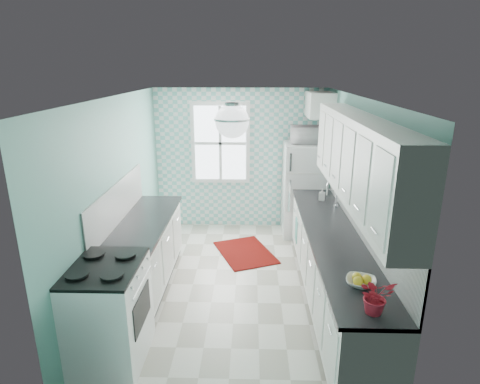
{
  "coord_description": "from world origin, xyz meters",
  "views": [
    {
      "loc": [
        0.19,
        -4.82,
        2.84
      ],
      "look_at": [
        0.05,
        0.25,
        1.25
      ],
      "focal_mm": 30.0,
      "sensor_mm": 36.0,
      "label": 1
    }
  ],
  "objects_px": {
    "stove": "(108,312)",
    "potted_plant": "(376,296)",
    "fridge": "(304,190)",
    "microwave": "(307,135)",
    "sink": "(322,209)",
    "ceiling_light": "(232,121)",
    "fruit_bowl": "(361,282)"
  },
  "relations": [
    {
      "from": "stove",
      "to": "potted_plant",
      "type": "xyz_separation_m",
      "value": [
        2.4,
        -0.52,
        0.55
      ]
    },
    {
      "from": "fridge",
      "to": "microwave",
      "type": "xyz_separation_m",
      "value": [
        0.0,
        0.0,
        0.95
      ]
    },
    {
      "from": "potted_plant",
      "to": "sink",
      "type": "bearing_deg",
      "value": 89.92
    },
    {
      "from": "ceiling_light",
      "to": "microwave",
      "type": "distance_m",
      "value": 2.9
    },
    {
      "from": "stove",
      "to": "microwave",
      "type": "distance_m",
      "value": 4.2
    },
    {
      "from": "stove",
      "to": "microwave",
      "type": "relative_size",
      "value": 2.01
    },
    {
      "from": "potted_plant",
      "to": "microwave",
      "type": "distance_m",
      "value": 3.86
    },
    {
      "from": "potted_plant",
      "to": "stove",
      "type": "bearing_deg",
      "value": 167.71
    },
    {
      "from": "fridge",
      "to": "sink",
      "type": "distance_m",
      "value": 1.3
    },
    {
      "from": "stove",
      "to": "fruit_bowl",
      "type": "relative_size",
      "value": 3.87
    },
    {
      "from": "stove",
      "to": "sink",
      "type": "distance_m",
      "value": 3.14
    },
    {
      "from": "stove",
      "to": "sink",
      "type": "height_order",
      "value": "sink"
    },
    {
      "from": "sink",
      "to": "fruit_bowl",
      "type": "relative_size",
      "value": 2.0
    },
    {
      "from": "sink",
      "to": "microwave",
      "type": "bearing_deg",
      "value": 93.76
    },
    {
      "from": "ceiling_light",
      "to": "microwave",
      "type": "bearing_deg",
      "value": 67.0
    },
    {
      "from": "fruit_bowl",
      "to": "potted_plant",
      "type": "distance_m",
      "value": 0.44
    },
    {
      "from": "sink",
      "to": "ceiling_light",
      "type": "bearing_deg",
      "value": -132.68
    },
    {
      "from": "fruit_bowl",
      "to": "ceiling_light",
      "type": "bearing_deg",
      "value": 147.34
    },
    {
      "from": "fridge",
      "to": "fruit_bowl",
      "type": "height_order",
      "value": "fridge"
    },
    {
      "from": "stove",
      "to": "microwave",
      "type": "bearing_deg",
      "value": 55.2
    },
    {
      "from": "fridge",
      "to": "potted_plant",
      "type": "height_order",
      "value": "fridge"
    },
    {
      "from": "fridge",
      "to": "potted_plant",
      "type": "xyz_separation_m",
      "value": [
        0.09,
        -3.8,
        0.28
      ]
    },
    {
      "from": "fridge",
      "to": "stove",
      "type": "distance_m",
      "value": 4.02
    },
    {
      "from": "ceiling_light",
      "to": "potted_plant",
      "type": "xyz_separation_m",
      "value": [
        1.2,
        -1.19,
        -1.23
      ]
    },
    {
      "from": "stove",
      "to": "microwave",
      "type": "xyz_separation_m",
      "value": [
        2.31,
        3.28,
        1.22
      ]
    },
    {
      "from": "fridge",
      "to": "sink",
      "type": "relative_size",
      "value": 3.04
    },
    {
      "from": "fridge",
      "to": "fruit_bowl",
      "type": "bearing_deg",
      "value": -90.96
    },
    {
      "from": "fruit_bowl",
      "to": "microwave",
      "type": "distance_m",
      "value": 3.48
    },
    {
      "from": "ceiling_light",
      "to": "fridge",
      "type": "distance_m",
      "value": 3.22
    },
    {
      "from": "ceiling_light",
      "to": "fridge",
      "type": "height_order",
      "value": "ceiling_light"
    },
    {
      "from": "stove",
      "to": "fruit_bowl",
      "type": "height_order",
      "value": "stove"
    },
    {
      "from": "ceiling_light",
      "to": "stove",
      "type": "distance_m",
      "value": 2.25
    }
  ]
}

